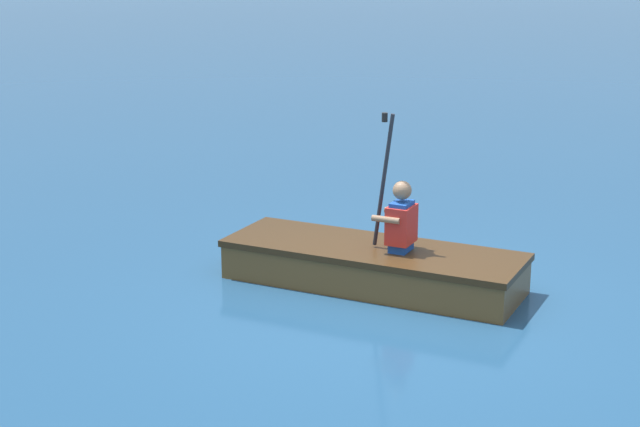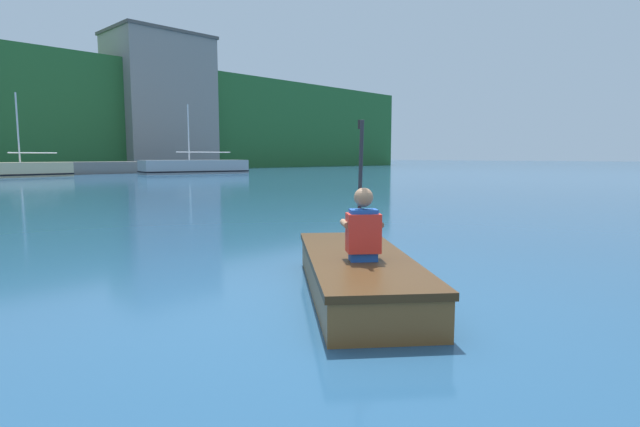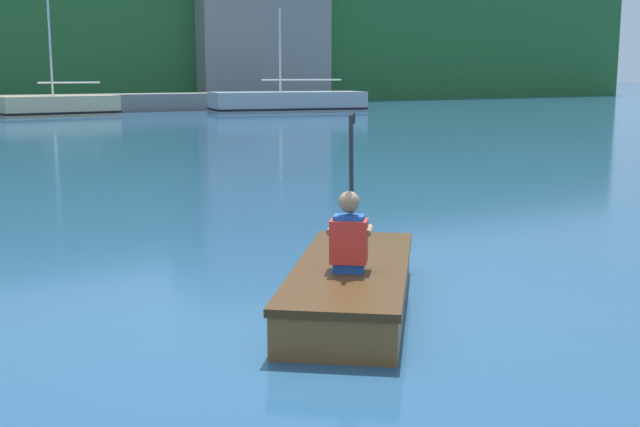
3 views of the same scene
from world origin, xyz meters
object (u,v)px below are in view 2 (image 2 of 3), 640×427
Objects in this scene: moored_boat_dock_center_near at (25,170)px; moored_boat_dock_center_far at (195,167)px; rowboat_foreground at (357,270)px; person_paddler at (363,228)px.

moored_boat_dock_center_near is 0.67× the size of moored_boat_dock_center_far.
rowboat_foreground is 0.54m from person_paddler.
moored_boat_dock_center_far is 35.16m from person_paddler.
person_paddler is at bearing -100.46° from moored_boat_dock_center_near.
moored_boat_dock_center_near is at bearing 79.79° from rowboat_foreground.
person_paddler is at bearing -129.89° from rowboat_foreground.
rowboat_foreground is at bearing -118.87° from moored_boat_dock_center_far.
moored_boat_dock_center_far is at bearing 61.13° from rowboat_foreground.
person_paddler is at bearing -118.96° from moored_boat_dock_center_far.
rowboat_foreground is at bearing 50.11° from person_paddler.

